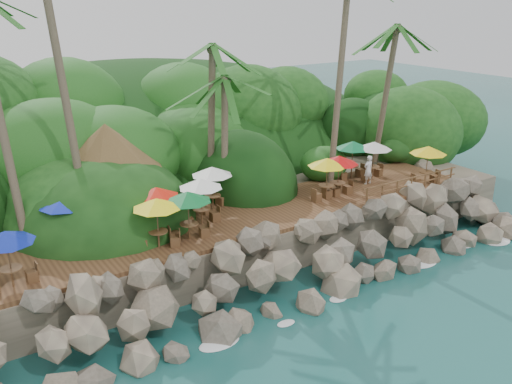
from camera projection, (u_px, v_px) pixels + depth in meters
ground at (331, 304)px, 24.26m from camera, size 140.00×140.00×0.00m
land_base at (173, 183)px, 36.55m from camera, size 32.00×25.20×2.10m
jungle_hill at (131, 170)px, 42.82m from camera, size 44.80×28.00×15.40m
seawall at (304, 263)px, 25.46m from camera, size 29.00×4.00×2.30m
terrace at (256, 214)px, 28.27m from camera, size 26.00×5.00×0.20m
jungle_foliage at (180, 203)px, 36.11m from camera, size 44.00×16.00×12.00m
foam_line at (327, 301)px, 24.49m from camera, size 25.20×0.80×0.06m
palms at (221, 7)px, 27.09m from camera, size 28.28×7.50×15.05m
palapa at (107, 146)px, 26.96m from camera, size 5.20×5.20×4.60m
dining_clusters at (251, 178)px, 27.43m from camera, size 24.56×5.30×2.27m
railing at (411, 184)px, 30.62m from camera, size 7.20×0.10×1.00m
waiter at (368, 170)px, 32.23m from camera, size 0.63×0.43×1.70m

